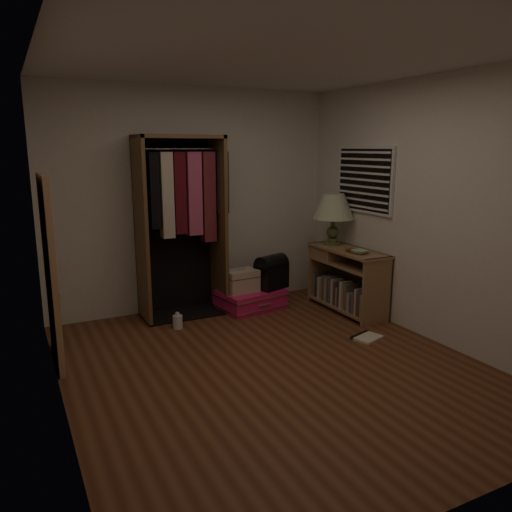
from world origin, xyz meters
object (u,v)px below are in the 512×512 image
at_px(white_jug, 178,322).
at_px(table_lamp, 334,208).
at_px(floor_mirror, 51,271).
at_px(train_case, 241,281).
at_px(open_wardrobe, 183,210).
at_px(black_bag, 271,271).
at_px(pink_suitcase, 251,299).
at_px(console_bookshelf, 344,278).

bearing_deg(white_jug, table_lamp, 0.07).
distance_m(floor_mirror, train_case, 2.25).
height_order(open_wardrobe, black_bag, open_wardrobe).
bearing_deg(open_wardrobe, white_jug, -119.40).
xyz_separation_m(table_lamp, white_jug, (-2.00, -0.00, -1.13)).
bearing_deg(pink_suitcase, train_case, 173.37).
xyz_separation_m(open_wardrobe, floor_mirror, (-1.49, -0.77, -0.37)).
bearing_deg(white_jug, open_wardrobe, 60.60).
bearing_deg(pink_suitcase, open_wardrobe, 156.99).
height_order(pink_suitcase, table_lamp, table_lamp).
xyz_separation_m(open_wardrobe, train_case, (0.63, -0.19, -0.86)).
bearing_deg(black_bag, pink_suitcase, 152.73).
xyz_separation_m(console_bookshelf, open_wardrobe, (-1.74, 0.72, 0.83)).
relative_size(pink_suitcase, table_lamp, 1.29).
bearing_deg(white_jug, black_bag, 9.77).
bearing_deg(train_case, table_lamp, -16.79).
distance_m(console_bookshelf, open_wardrobe, 2.06).
relative_size(open_wardrobe, white_jug, 11.29).
height_order(console_bookshelf, pink_suitcase, console_bookshelf).
xyz_separation_m(open_wardrobe, black_bag, (1.02, -0.23, -0.78)).
bearing_deg(open_wardrobe, console_bookshelf, -22.39).
xyz_separation_m(open_wardrobe, table_lamp, (1.75, -0.44, -0.02)).
bearing_deg(console_bookshelf, table_lamp, 88.81).
height_order(floor_mirror, black_bag, floor_mirror).
distance_m(floor_mirror, table_lamp, 3.28).
bearing_deg(console_bookshelf, floor_mirror, -179.12).
bearing_deg(pink_suitcase, white_jug, -174.54).
bearing_deg(console_bookshelf, train_case, 154.84).
relative_size(floor_mirror, pink_suitcase, 2.02).
relative_size(table_lamp, white_jug, 3.59).
xyz_separation_m(train_case, table_lamp, (1.12, -0.25, 0.84)).
bearing_deg(black_bag, console_bookshelf, -52.66).
relative_size(floor_mirror, train_case, 4.19).
xyz_separation_m(floor_mirror, pink_suitcase, (2.25, 0.58, -0.73)).
xyz_separation_m(black_bag, table_lamp, (0.73, -0.22, 0.76)).
bearing_deg(white_jug, console_bookshelf, -7.74).
bearing_deg(floor_mirror, train_case, 15.12).
height_order(open_wardrobe, white_jug, open_wardrobe).
height_order(open_wardrobe, table_lamp, open_wardrobe).
height_order(console_bookshelf, white_jug, console_bookshelf).
xyz_separation_m(black_bag, white_jug, (-1.27, -0.22, -0.37)).
relative_size(console_bookshelf, pink_suitcase, 1.33).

